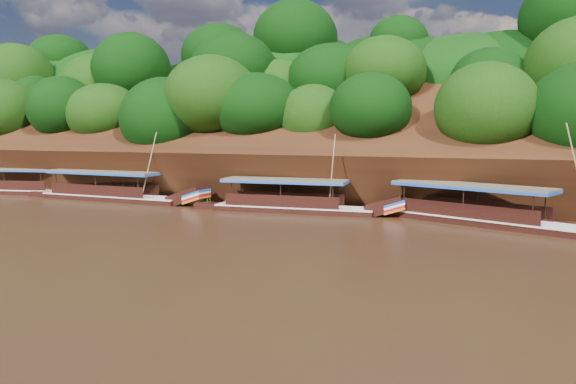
% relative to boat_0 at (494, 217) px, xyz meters
% --- Properties ---
extents(ground, '(160.00, 160.00, 0.00)m').
position_rel_boat_0_xyz_m(ground, '(-12.71, -6.56, -0.52)').
color(ground, black).
rests_on(ground, ground).
extents(riverbank, '(120.00, 30.06, 19.40)m').
position_rel_boat_0_xyz_m(riverbank, '(-12.72, 16.17, 1.37)').
color(riverbank, black).
rests_on(riverbank, ground).
extents(boat_0, '(13.71, 7.09, 6.21)m').
position_rel_boat_0_xyz_m(boat_0, '(0.00, 0.00, 0.00)').
color(boat_0, black).
rests_on(boat_0, ground).
extents(boat_1, '(12.66, 2.76, 5.56)m').
position_rel_boat_0_xyz_m(boat_1, '(-11.81, 1.09, -0.02)').
color(boat_1, black).
rests_on(boat_1, ground).
extents(boat_2, '(14.46, 2.79, 5.64)m').
position_rel_boat_0_xyz_m(boat_2, '(-26.82, 1.67, -0.01)').
color(boat_2, black).
rests_on(boat_2, ground).
extents(boat_3, '(12.29, 3.99, 2.58)m').
position_rel_boat_0_xyz_m(boat_3, '(-37.16, 2.66, -0.03)').
color(boat_3, black).
rests_on(boat_3, ground).
extents(reeds, '(51.17, 2.43, 2.24)m').
position_rel_boat_0_xyz_m(reeds, '(-15.43, 2.99, 0.36)').
color(reeds, '#1A5916').
rests_on(reeds, ground).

